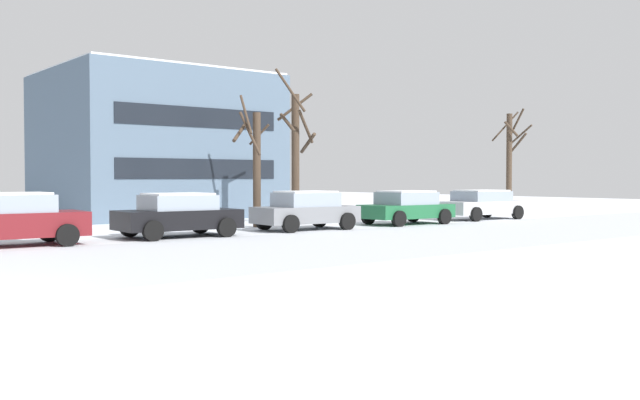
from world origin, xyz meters
The scene contains 9 objects.
parked_car_maroon centered at (3.68, 8.18, 0.77)m, with size 4.13×2.16×1.52m.
parked_car_black centered at (8.87, 8.14, 0.73)m, with size 3.97×2.24×1.44m.
parked_car_gray centered at (14.06, 8.09, 0.73)m, with size 3.95×2.11×1.45m.
parked_car_green centered at (19.26, 8.00, 0.71)m, with size 3.99×2.23×1.40m.
parked_car_silver centered at (24.45, 8.26, 0.71)m, with size 4.48×2.22×1.37m.
tree_far_mid centered at (13.43, 10.50, 2.50)m, with size 1.64×1.71×5.17m.
tree_far_left centered at (16.09, 11.42, 3.04)m, with size 2.05×2.05×6.49m.
tree_far_right centered at (30.74, 11.34, 3.03)m, with size 1.65×2.13×5.74m.
building_far_right centered at (13.94, 20.32, 3.55)m, with size 10.11×9.06×7.10m.
Camera 1 is at (-1.93, -12.83, 1.95)m, focal length 39.99 mm.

